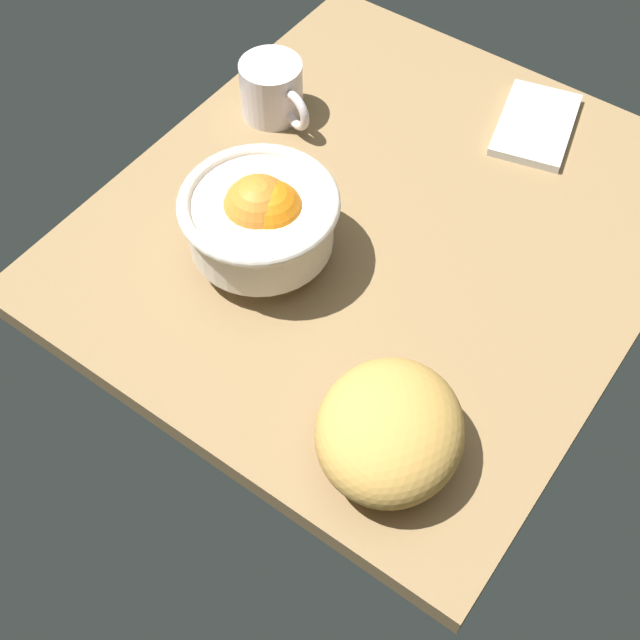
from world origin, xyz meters
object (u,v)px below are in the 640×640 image
Objects in this scene: mug at (273,90)px; napkin_folded at (536,125)px; bread_loaf at (390,431)px; fruit_bowl at (261,216)px.

napkin_folded is at bearing 120.75° from mug.
napkin_folded is (-53.13, -10.42, -4.03)cm from bread_loaf.
mug is at bearing -145.27° from fruit_bowl.
bread_loaf is 1.09× the size of napkin_folded.
fruit_bowl is 43.31cm from napkin_folded.
bread_loaf is at bearing 50.05° from mug.
napkin_folded is 1.23× the size of mug.
mug is (-34.68, -41.41, -0.67)cm from bread_loaf.
bread_loaf is 54.29cm from napkin_folded.
mug is at bearing -59.25° from napkin_folded.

